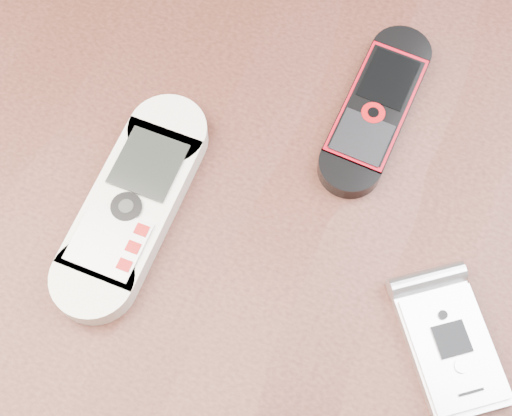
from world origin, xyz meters
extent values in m
plane|color=#472B19|center=(0.00, 0.00, 0.00)|extent=(4.00, 4.00, 0.00)
cube|color=black|center=(0.00, 0.00, 0.73)|extent=(1.20, 0.80, 0.03)
cube|color=white|center=(-0.08, -0.03, 0.76)|extent=(0.06, 0.18, 0.02)
cube|color=black|center=(0.06, 0.11, 0.76)|extent=(0.05, 0.16, 0.02)
cube|color=silver|center=(0.16, -0.04, 0.76)|extent=(0.10, 0.11, 0.02)
camera|label=1|loc=(0.08, -0.18, 1.23)|focal=50.00mm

